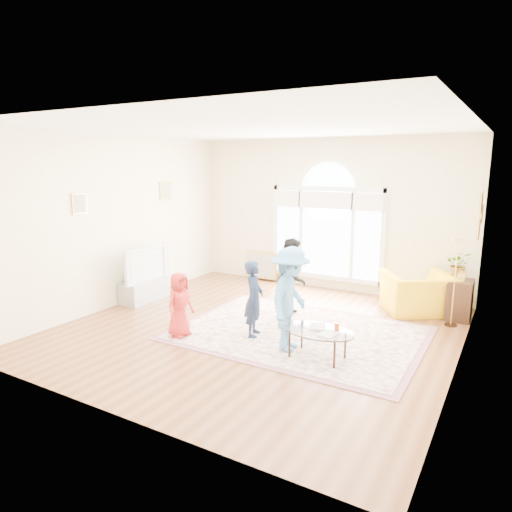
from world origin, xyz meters
The scene contains 17 objects.
ground centered at (0.00, 0.00, 0.00)m, with size 6.00×6.00×0.00m, color brown.
room_shell centered at (0.01, 2.83, 1.57)m, with size 6.00×6.00×6.00m.
area_rug centered at (0.66, 0.19, 0.01)m, with size 3.60×2.60×0.02m, color beige.
rug_border centered at (0.66, 0.19, 0.01)m, with size 3.80×2.80×0.01m, color #8F5969.
tv_console centered at (-2.75, 0.30, 0.21)m, with size 0.45×1.00×0.42m, color #95979E.
television centered at (-2.74, 0.30, 0.76)m, with size 0.18×1.17×0.67m.
coffee_table centered at (1.29, -0.55, 0.40)m, with size 1.08×0.71×0.54m.
armchair centered at (2.09, 2.20, 0.37)m, with size 1.13×0.99×0.74m, color yellow.
side_cabinet centered at (2.78, 2.22, 0.35)m, with size 0.40×0.50×0.70m, color black.
floor_lamp centered at (2.72, 1.81, 1.28)m, with size 0.27×0.27×1.51m.
plant_pedestal centered at (2.70, 2.43, 0.35)m, with size 0.20×0.20×0.70m, color white.
potted_plant centered at (2.70, 2.43, 0.93)m, with size 0.42×0.36×0.46m, color #33722D.
leaning_picture centered at (-1.54, 2.90, 0.00)m, with size 0.80×0.05×0.62m, color tan.
child_red centered at (-0.89, -0.86, 0.53)m, with size 0.50×0.32×1.02m, color red.
child_navy centered at (0.10, -0.27, 0.62)m, with size 0.44×0.29×1.19m, color #18233D.
child_black centered at (0.20, 0.90, 0.71)m, with size 0.67×0.53×1.39m, color black.
child_blue centered at (0.82, -0.48, 0.78)m, with size 0.98×0.56×1.51m, color #5194D8.
Camera 1 is at (3.53, -6.13, 2.67)m, focal length 32.00 mm.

